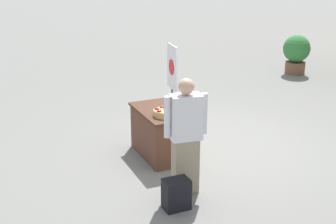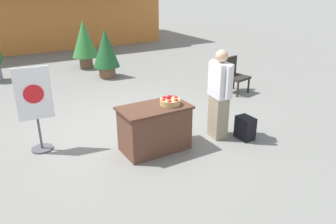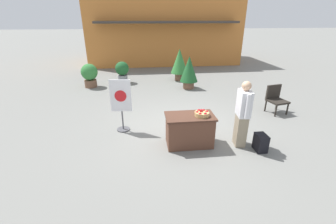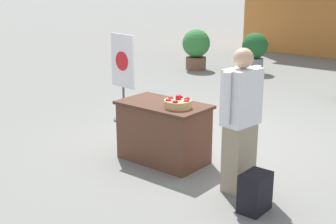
{
  "view_description": "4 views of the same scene",
  "coord_description": "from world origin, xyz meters",
  "px_view_note": "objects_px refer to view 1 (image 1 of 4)",
  "views": [
    {
      "loc": [
        6.53,
        -3.72,
        3.23
      ],
      "look_at": [
        0.33,
        -0.95,
        0.87
      ],
      "focal_mm": 50.0,
      "sensor_mm": 36.0,
      "label": 1
    },
    {
      "loc": [
        -2.39,
        -5.41,
        2.74
      ],
      "look_at": [
        0.33,
        -0.82,
        0.59
      ],
      "focal_mm": 35.0,
      "sensor_mm": 36.0,
      "label": 2
    },
    {
      "loc": [
        -1.1,
        -5.77,
        2.97
      ],
      "look_at": [
        -0.54,
        -1.0,
        0.94
      ],
      "focal_mm": 24.0,
      "sensor_mm": 36.0,
      "label": 3
    },
    {
      "loc": [
        3.74,
        -5.41,
        2.35
      ],
      "look_at": [
        0.14,
        -1.02,
        0.72
      ],
      "focal_mm": 50.0,
      "sensor_mm": 36.0,
      "label": 4
    }
  ],
  "objects_px": {
    "backpack": "(176,194)",
    "poster_board": "(172,78)",
    "apple_basket": "(165,112)",
    "person_visitor": "(186,136)",
    "potted_plant_far_left": "(296,52)",
    "display_table": "(161,133)"
  },
  "relations": [
    {
      "from": "backpack",
      "to": "poster_board",
      "type": "distance_m",
      "value": 3.69
    },
    {
      "from": "apple_basket",
      "to": "poster_board",
      "type": "xyz_separation_m",
      "value": [
        -1.98,
        1.03,
        -0.05
      ]
    },
    {
      "from": "apple_basket",
      "to": "poster_board",
      "type": "distance_m",
      "value": 2.23
    },
    {
      "from": "apple_basket",
      "to": "backpack",
      "type": "xyz_separation_m",
      "value": [
        1.36,
        -0.43,
        -0.64
      ]
    },
    {
      "from": "person_visitor",
      "to": "poster_board",
      "type": "bearing_deg",
      "value": -13.74
    },
    {
      "from": "apple_basket",
      "to": "backpack",
      "type": "relative_size",
      "value": 0.82
    },
    {
      "from": "backpack",
      "to": "person_visitor",
      "type": "bearing_deg",
      "value": 140.97
    },
    {
      "from": "poster_board",
      "to": "potted_plant_far_left",
      "type": "xyz_separation_m",
      "value": [
        -1.76,
        4.51,
        -0.21
      ]
    },
    {
      "from": "person_visitor",
      "to": "backpack",
      "type": "bearing_deg",
      "value": 148.47
    },
    {
      "from": "display_table",
      "to": "backpack",
      "type": "distance_m",
      "value": 1.72
    },
    {
      "from": "apple_basket",
      "to": "potted_plant_far_left",
      "type": "xyz_separation_m",
      "value": [
        -3.73,
        5.54,
        -0.26
      ]
    },
    {
      "from": "poster_board",
      "to": "potted_plant_far_left",
      "type": "relative_size",
      "value": 1.38
    },
    {
      "from": "backpack",
      "to": "poster_board",
      "type": "bearing_deg",
      "value": 156.33
    },
    {
      "from": "poster_board",
      "to": "potted_plant_far_left",
      "type": "bearing_deg",
      "value": -152.08
    },
    {
      "from": "person_visitor",
      "to": "backpack",
      "type": "distance_m",
      "value": 0.8
    },
    {
      "from": "display_table",
      "to": "apple_basket",
      "type": "distance_m",
      "value": 0.53
    },
    {
      "from": "display_table",
      "to": "poster_board",
      "type": "relative_size",
      "value": 0.81
    },
    {
      "from": "display_table",
      "to": "potted_plant_far_left",
      "type": "distance_m",
      "value": 6.49
    },
    {
      "from": "person_visitor",
      "to": "poster_board",
      "type": "distance_m",
      "value": 3.16
    },
    {
      "from": "apple_basket",
      "to": "poster_board",
      "type": "relative_size",
      "value": 0.23
    },
    {
      "from": "person_visitor",
      "to": "poster_board",
      "type": "relative_size",
      "value": 1.12
    },
    {
      "from": "person_visitor",
      "to": "poster_board",
      "type": "height_order",
      "value": "person_visitor"
    }
  ]
}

